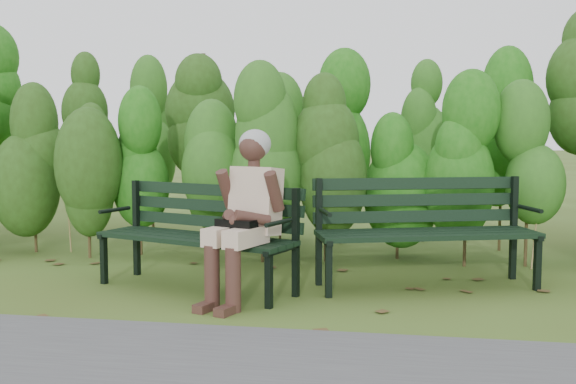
# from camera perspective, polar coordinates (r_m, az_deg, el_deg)

# --- Properties ---
(ground) EXTENTS (80.00, 80.00, 0.00)m
(ground) POSITION_cam_1_polar(r_m,az_deg,el_deg) (5.20, -0.66, -8.62)
(ground) COLOR #414F1B
(hedge_band) EXTENTS (11.04, 1.67, 2.42)m
(hedge_band) POSITION_cam_1_polar(r_m,az_deg,el_deg) (6.88, 2.15, 5.34)
(hedge_band) COLOR #47381E
(hedge_band) RESTS_ON ground
(leaf_litter) EXTENTS (5.65, 2.21, 0.01)m
(leaf_litter) POSITION_cam_1_polar(r_m,az_deg,el_deg) (5.18, 0.05, -8.63)
(leaf_litter) COLOR brown
(leaf_litter) RESTS_ON ground
(bench_left) EXTENTS (1.72, 1.05, 0.82)m
(bench_left) POSITION_cam_1_polar(r_m,az_deg,el_deg) (5.35, -7.28, -3.00)
(bench_left) COLOR black
(bench_left) RESTS_ON ground
(bench_right) EXTENTS (1.82, 1.06, 0.87)m
(bench_right) POSITION_cam_1_polar(r_m,az_deg,el_deg) (5.50, 11.36, -2.55)
(bench_right) COLOR black
(bench_right) RESTS_ON ground
(seated_woman) EXTENTS (0.58, 0.80, 1.25)m
(seated_woman) POSITION_cam_1_polar(r_m,az_deg,el_deg) (4.88, -3.57, -1.18)
(seated_woman) COLOR #C1AA8B
(seated_woman) RESTS_ON ground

